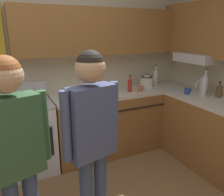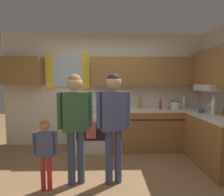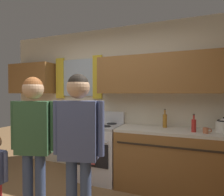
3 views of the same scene
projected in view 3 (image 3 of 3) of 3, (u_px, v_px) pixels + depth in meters
back_wall_unit at (122, 91)px, 3.34m from camera, size 4.60×0.42×2.60m
kitchen_counter_run at (217, 174)px, 2.29m from camera, size 2.15×1.78×0.90m
stove_oven at (99, 150)px, 3.22m from camera, size 0.73×0.67×1.10m
bottle_sauce_red at (194, 125)px, 2.58m from camera, size 0.06×0.06×0.25m
bottle_oil_amber at (165, 120)px, 2.93m from camera, size 0.06×0.06×0.29m
cup_terracotta at (206, 130)px, 2.49m from camera, size 0.11×0.07×0.08m
stovetop_kettle at (224, 125)px, 2.58m from camera, size 0.27×0.20×0.21m
adult_holding_child at (34, 133)px, 2.01m from camera, size 0.48×0.25×1.60m
adult_in_plaid at (78, 137)px, 1.81m from camera, size 0.49×0.24×1.61m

